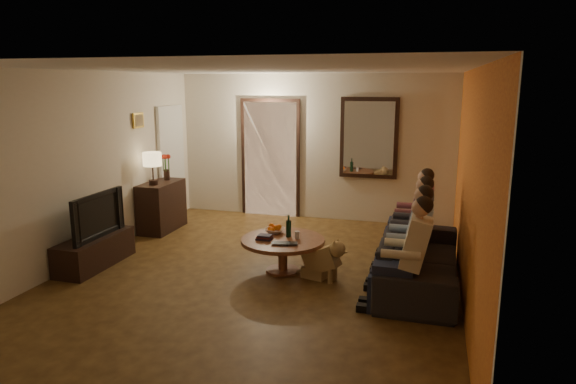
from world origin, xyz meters
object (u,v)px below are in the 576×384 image
(tv, at_px, (92,215))
(dresser, at_px, (162,206))
(sofa, at_px, (420,258))
(person_a, at_px, (409,260))
(dog, at_px, (321,258))
(coffee_table, at_px, (283,255))
(person_d, at_px, (416,218))
(person_b, at_px, (412,243))
(tv_stand, at_px, (95,251))
(table_lamp, at_px, (153,168))
(laptop, at_px, (284,245))
(bowl, at_px, (275,231))
(wine_bottle, at_px, (289,225))
(person_c, at_px, (414,230))

(tv, bearing_deg, dresser, 0.00)
(sofa, height_order, person_a, person_a)
(person_a, bearing_deg, dog, 147.64)
(person_a, bearing_deg, coffee_table, 153.13)
(person_d, bearing_deg, tv, -160.70)
(person_b, xyz_separation_m, coffee_table, (-1.64, 0.23, -0.38))
(tv_stand, xyz_separation_m, person_a, (4.15, -0.34, 0.39))
(dresser, distance_m, coffee_table, 2.85)
(tv_stand, bearing_deg, table_lamp, 90.00)
(tv, distance_m, person_b, 4.16)
(person_b, relative_size, laptop, 3.65)
(sofa, relative_size, dog, 4.03)
(sofa, xyz_separation_m, person_b, (-0.10, -0.30, 0.27))
(dresser, distance_m, dog, 3.39)
(dresser, relative_size, person_b, 0.77)
(dog, xyz_separation_m, coffee_table, (-0.55, 0.14, -0.06))
(bowl, relative_size, wine_bottle, 0.84)
(sofa, bearing_deg, dog, 101.08)
(dresser, xyz_separation_m, dog, (3.06, -1.46, -0.13))
(dog, relative_size, wine_bottle, 1.81)
(person_b, distance_m, laptop, 1.55)
(tv, bearing_deg, sofa, -82.57)
(person_b, relative_size, dog, 2.14)
(table_lamp, distance_m, bowl, 2.57)
(tv_stand, distance_m, tv, 0.51)
(table_lamp, height_order, sofa, table_lamp)
(table_lamp, distance_m, laptop, 3.02)
(person_a, xyz_separation_m, person_c, (0.00, 1.20, 0.00))
(table_lamp, relative_size, wine_bottle, 1.74)
(bowl, bearing_deg, laptop, -60.75)
(dog, bearing_deg, person_d, 61.55)
(sofa, distance_m, person_b, 0.42)
(sofa, bearing_deg, coffee_table, 93.52)
(tv_stand, relative_size, sofa, 0.55)
(tv_stand, height_order, person_a, person_a)
(person_b, height_order, person_c, same)
(dresser, height_order, laptop, dresser)
(table_lamp, height_order, coffee_table, table_lamp)
(dog, distance_m, wine_bottle, 0.64)
(person_c, distance_m, person_d, 0.60)
(laptop, bearing_deg, table_lamp, 140.66)
(dresser, distance_m, sofa, 4.44)
(person_a, bearing_deg, dresser, 152.56)
(person_b, bearing_deg, person_d, 90.00)
(person_a, bearing_deg, laptop, 160.31)
(table_lamp, distance_m, coffee_table, 2.88)
(bowl, distance_m, wine_bottle, 0.29)
(dresser, xyz_separation_m, person_b, (4.15, -1.56, 0.19))
(tv_stand, bearing_deg, person_a, -4.75)
(person_d, bearing_deg, sofa, -83.66)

